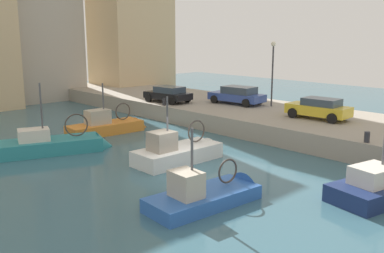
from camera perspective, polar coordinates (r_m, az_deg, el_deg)
name	(u,v)px	position (r m, az deg, el deg)	size (l,w,h in m)	color
water_surface	(179,169)	(21.73, -1.68, -5.58)	(80.00, 80.00, 0.00)	#386070
quay_wall	(307,125)	(30.21, 14.84, 0.22)	(9.00, 56.00, 1.20)	#9E9384
fishing_boat_blue	(211,200)	(17.57, 2.55, -9.54)	(5.56, 2.42, 4.03)	#2D60B7
fishing_boat_white	(182,158)	(23.14, -1.26, -4.17)	(5.59, 2.28, 4.41)	white
fishing_boat_orange	(110,131)	(30.04, -10.71, -0.56)	(5.95, 2.25, 4.19)	orange
fishing_boat_teal	(56,150)	(25.93, -17.39, -2.99)	(6.79, 3.94, 4.87)	teal
parked_car_black	(168,94)	(35.04, -3.12, 4.28)	(2.35, 4.01, 1.27)	black
parked_car_yellow	(319,108)	(29.12, 16.26, 2.31)	(2.04, 4.09, 1.36)	gold
parked_car_blue	(237,95)	(34.21, 5.94, 4.13)	(2.39, 4.56, 1.38)	#334C9E
mooring_bollard_south	(367,137)	(23.68, 21.90, -1.28)	(0.28, 0.28, 0.55)	#2D2D33
mooring_bollard_mid	(164,102)	(33.48, -3.68, 3.24)	(0.28, 0.28, 0.55)	#2D2D33
quay_streetlamp	(273,63)	(33.23, 10.52, 8.17)	(0.36, 0.36, 4.83)	#38383D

